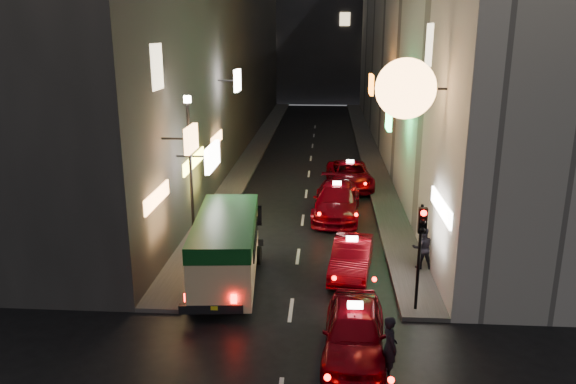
% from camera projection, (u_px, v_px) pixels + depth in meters
% --- Properties ---
extents(building_left, '(7.56, 52.00, 18.00)m').
position_uv_depth(building_left, '(203.00, 27.00, 40.67)').
color(building_left, '#3B3835').
rests_on(building_left, ground).
extents(building_right, '(8.36, 52.00, 18.00)m').
position_uv_depth(building_right, '(427.00, 26.00, 39.63)').
color(building_right, '#B3ADA4').
rests_on(building_right, ground).
extents(building_far, '(30.00, 10.00, 22.00)m').
position_uv_depth(building_far, '(320.00, 12.00, 70.27)').
color(building_far, '#303035').
rests_on(building_far, ground).
extents(sidewalk_left, '(1.50, 52.00, 0.15)m').
position_uv_depth(sidewalk_left, '(257.00, 148.00, 42.91)').
color(sidewalk_left, '#4E4B48').
rests_on(sidewalk_left, ground).
extents(sidewalk_right, '(1.50, 52.00, 0.15)m').
position_uv_depth(sidewalk_right, '(368.00, 150.00, 42.35)').
color(sidewalk_right, '#4E4B48').
rests_on(sidewalk_right, ground).
extents(minibus, '(2.52, 5.97, 2.50)m').
position_uv_depth(minibus, '(226.00, 243.00, 19.66)').
color(minibus, '#DDC08A').
rests_on(minibus, ground).
extents(taxi_near, '(2.49, 5.42, 1.85)m').
position_uv_depth(taxi_near, '(354.00, 328.00, 15.48)').
color(taxi_near, '#76010B').
rests_on(taxi_near, ground).
extents(taxi_second, '(2.56, 4.95, 1.68)m').
position_uv_depth(taxi_second, '(352.00, 255.00, 20.76)').
color(taxi_second, '#76010B').
rests_on(taxi_second, ground).
extents(taxi_third, '(2.71, 5.90, 2.00)m').
position_uv_depth(taxi_third, '(337.00, 198.00, 27.22)').
color(taxi_third, '#76010B').
rests_on(taxi_third, ground).
extents(taxi_far, '(2.58, 5.40, 1.84)m').
position_uv_depth(taxi_far, '(350.00, 173.00, 32.31)').
color(taxi_far, '#76010B').
rests_on(taxi_far, ground).
extents(pedestrian_crossing, '(0.57, 0.72, 1.93)m').
position_uv_depth(pedestrian_crossing, '(390.00, 342.00, 14.52)').
color(pedestrian_crossing, black).
rests_on(pedestrian_crossing, ground).
extents(pedestrian_sidewalk, '(0.71, 0.48, 1.81)m').
position_uv_depth(pedestrian_sidewalk, '(423.00, 245.00, 20.85)').
color(pedestrian_sidewalk, black).
rests_on(pedestrian_sidewalk, sidewalk_right).
extents(traffic_light, '(0.26, 0.43, 3.50)m').
position_uv_depth(traffic_light, '(421.00, 236.00, 17.18)').
color(traffic_light, black).
rests_on(traffic_light, sidewalk_right).
extents(lamp_post, '(0.28, 0.28, 6.22)m').
position_uv_depth(lamp_post, '(191.00, 165.00, 21.76)').
color(lamp_post, black).
rests_on(lamp_post, sidewalk_left).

